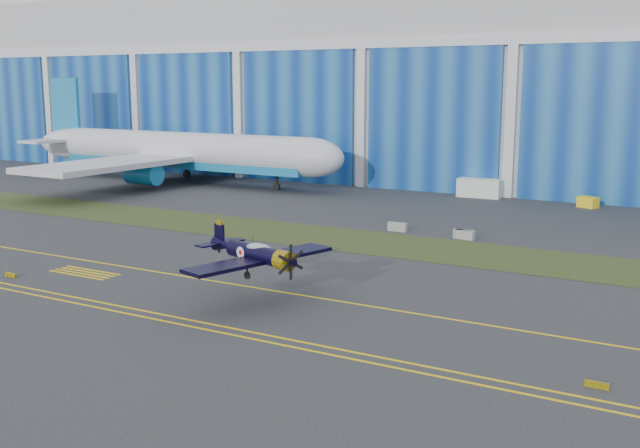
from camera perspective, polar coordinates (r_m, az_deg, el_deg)
The scene contains 17 objects.
ground at distance 58.48m, azimuth 0.68°, elevation -4.20°, with size 260.00×260.00×0.00m, color #33363A.
grass_median at distance 70.71m, azimuth 6.21°, elevation -1.65°, with size 260.00×10.00×0.02m, color #475128.
hangar at distance 124.28m, azimuth 17.28°, elevation 10.14°, with size 220.00×45.70×30.00m.
taxiway_centreline at distance 54.32m, azimuth -1.90°, elevation -5.36°, with size 200.00×0.20×0.02m, color yellow.
edge_line_near at distance 46.87m, azimuth -8.06°, elevation -8.09°, with size 80.00×0.20×0.02m, color yellow.
edge_line_far at distance 47.62m, azimuth -7.32°, elevation -7.76°, with size 80.00×0.20×0.02m, color yellow.
hold_short_ladder at distance 63.23m, azimuth -17.48°, elevation -3.56°, with size 6.00×2.40×0.02m, color yellow, non-canonical shape.
guard_board_left at distance 63.76m, azimuth -22.51°, elevation -3.62°, with size 1.20×0.15×0.35m, color yellow.
guard_board_right at distance 40.60m, azimuth 20.34°, elevation -11.42°, with size 1.20×0.15×0.35m, color yellow.
warbird at distance 51.90m, azimuth -4.94°, elevation -2.24°, with size 12.58×13.95×3.48m.
jetliner at distance 117.19m, azimuth -10.58°, elevation 8.50°, with size 63.76×54.30×22.01m.
shipping_container at distance 102.68m, azimuth 12.05°, elevation 2.70°, with size 5.74×2.30×2.49m, color silver.
tug at distance 97.73m, azimuth 19.74°, elevation 1.58°, with size 2.29×1.43×1.34m, color yellow.
cart at distance 130.03m, azimuth -13.38°, elevation 3.98°, with size 1.96×1.18×1.18m, color white.
barrier_a at distance 77.57m, azimuth 5.93°, elevation -0.22°, with size 2.00×0.60×0.90m, color #939F89.
barrier_b at distance 74.53m, azimuth 10.96°, elevation -0.81°, with size 2.00×0.60×0.90m, color #9F9B9A.
barrier_c at distance 74.79m, azimuth 10.88°, elevation -0.76°, with size 2.00×0.60×0.90m, color gray.
Camera 1 is at (27.47, -49.42, 14.94)m, focal length 42.00 mm.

